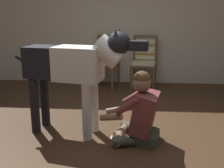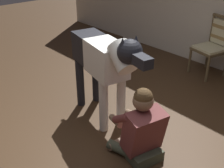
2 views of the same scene
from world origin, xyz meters
name	(u,v)px [view 2 (image 2 of 2)]	position (x,y,z in m)	size (l,w,h in m)	color
ground_plane	(118,144)	(0.00, 0.00, 0.00)	(15.93, 15.93, 0.00)	#402B19
dining_chair_left_of_pair	(214,43)	(-0.31, 2.47, 0.54)	(0.55, 0.55, 0.98)	brown
person_sitting_on_floor	(141,129)	(0.29, 0.06, 0.34)	(0.70, 0.57, 0.82)	#424937
large_dog	(104,60)	(-0.49, 0.22, 0.82)	(1.60, 0.53, 1.26)	silver
hot_dog_on_plate	(129,141)	(0.08, 0.10, 0.03)	(0.25, 0.25, 0.06)	silver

